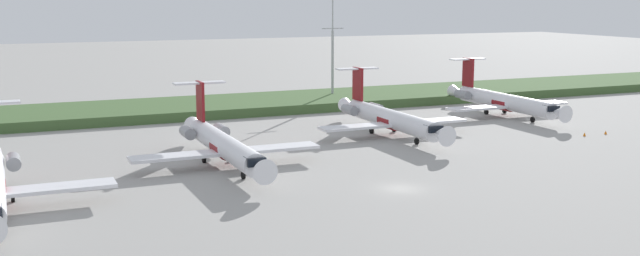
# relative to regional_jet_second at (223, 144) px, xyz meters

# --- Properties ---
(ground_plane) EXTENTS (500.00, 500.00, 0.00)m
(ground_plane) POSITION_rel_regional_jet_second_xyz_m (14.07, 11.47, -2.54)
(ground_plane) COLOR #9E9B96
(grass_berm) EXTENTS (320.00, 20.00, 1.62)m
(grass_berm) POSITION_rel_regional_jet_second_xyz_m (14.07, 42.24, -1.73)
(grass_berm) COLOR #426033
(grass_berm) RESTS_ON ground
(regional_jet_second) EXTENTS (22.81, 31.00, 9.00)m
(regional_jet_second) POSITION_rel_regional_jet_second_xyz_m (0.00, 0.00, 0.00)
(regional_jet_second) COLOR white
(regional_jet_second) RESTS_ON ground
(regional_jet_third) EXTENTS (22.81, 31.00, 9.00)m
(regional_jet_third) POSITION_rel_regional_jet_second_xyz_m (27.82, 9.48, 0.00)
(regional_jet_third) COLOR white
(regional_jet_third) RESTS_ON ground
(regional_jet_fourth) EXTENTS (22.81, 31.00, 9.00)m
(regional_jet_fourth) POSITION_rel_regional_jet_second_xyz_m (54.31, 17.83, 0.00)
(regional_jet_fourth) COLOR white
(regional_jet_fourth) RESTS_ON ground
(antenna_mast) EXTENTS (4.40, 0.50, 21.50)m
(antenna_mast) POSITION_rel_regional_jet_second_xyz_m (34.53, 44.56, 6.42)
(antenna_mast) COLOR #B2B2B7
(antenna_mast) RESTS_ON ground
(safety_cone_front_marker) EXTENTS (0.44, 0.44, 0.55)m
(safety_cone_front_marker) POSITION_rel_regional_jet_second_xyz_m (53.51, -2.76, -2.26)
(safety_cone_front_marker) COLOR orange
(safety_cone_front_marker) RESTS_ON ground
(safety_cone_mid_marker) EXTENTS (0.44, 0.44, 0.55)m
(safety_cone_mid_marker) POSITION_rel_regional_jet_second_xyz_m (57.43, -2.86, -2.26)
(safety_cone_mid_marker) COLOR orange
(safety_cone_mid_marker) RESTS_ON ground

